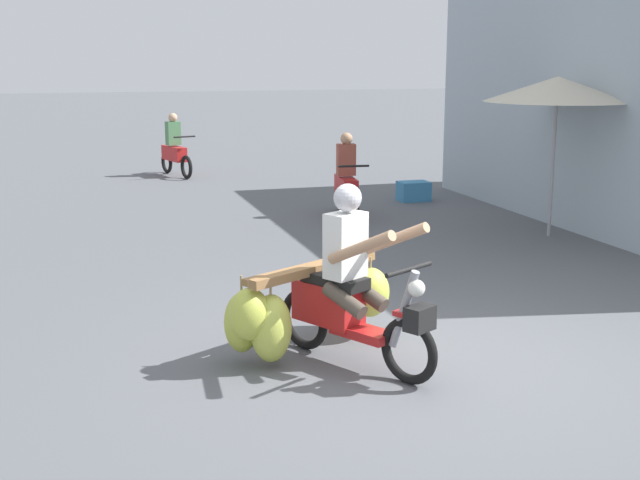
{
  "coord_description": "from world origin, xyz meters",
  "views": [
    {
      "loc": [
        -2.78,
        -6.37,
        2.61
      ],
      "look_at": [
        -0.54,
        1.04,
        0.9
      ],
      "focal_mm": 46.56,
      "sensor_mm": 36.0,
      "label": 1
    }
  ],
  "objects_px": {
    "motorbike_distant_ahead_left": "(175,151)",
    "produce_crate": "(414,191)",
    "motorbike_main_loaded": "(320,300)",
    "motorbike_distant_ahead_right": "(346,183)",
    "market_umbrella_near_shop": "(557,89)"
  },
  "relations": [
    {
      "from": "motorbike_distant_ahead_left",
      "to": "market_umbrella_near_shop",
      "type": "xyz_separation_m",
      "value": [
        4.53,
        -8.13,
        1.59
      ]
    },
    {
      "from": "motorbike_main_loaded",
      "to": "motorbike_distant_ahead_right",
      "type": "xyz_separation_m",
      "value": [
        2.36,
        6.29,
        0.04
      ]
    },
    {
      "from": "motorbike_main_loaded",
      "to": "motorbike_distant_ahead_left",
      "type": "distance_m",
      "value": 12.06
    },
    {
      "from": "market_umbrella_near_shop",
      "to": "produce_crate",
      "type": "xyz_separation_m",
      "value": [
        -0.71,
        3.46,
        -1.98
      ]
    },
    {
      "from": "motorbike_main_loaded",
      "to": "produce_crate",
      "type": "height_order",
      "value": "motorbike_main_loaded"
    },
    {
      "from": "produce_crate",
      "to": "motorbike_distant_ahead_right",
      "type": "bearing_deg",
      "value": -146.88
    },
    {
      "from": "motorbike_main_loaded",
      "to": "motorbike_distant_ahead_right",
      "type": "height_order",
      "value": "motorbike_main_loaded"
    },
    {
      "from": "market_umbrella_near_shop",
      "to": "produce_crate",
      "type": "bearing_deg",
      "value": 101.63
    },
    {
      "from": "market_umbrella_near_shop",
      "to": "produce_crate",
      "type": "height_order",
      "value": "market_umbrella_near_shop"
    },
    {
      "from": "motorbike_distant_ahead_left",
      "to": "produce_crate",
      "type": "bearing_deg",
      "value": -50.73
    },
    {
      "from": "motorbike_main_loaded",
      "to": "motorbike_distant_ahead_right",
      "type": "bearing_deg",
      "value": 69.44
    },
    {
      "from": "motorbike_distant_ahead_left",
      "to": "market_umbrella_near_shop",
      "type": "height_order",
      "value": "market_umbrella_near_shop"
    },
    {
      "from": "motorbike_distant_ahead_left",
      "to": "produce_crate",
      "type": "distance_m",
      "value": 6.04
    },
    {
      "from": "motorbike_distant_ahead_left",
      "to": "motorbike_distant_ahead_right",
      "type": "bearing_deg",
      "value": -69.73
    },
    {
      "from": "market_umbrella_near_shop",
      "to": "motorbike_distant_ahead_left",
      "type": "bearing_deg",
      "value": 119.13
    }
  ]
}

